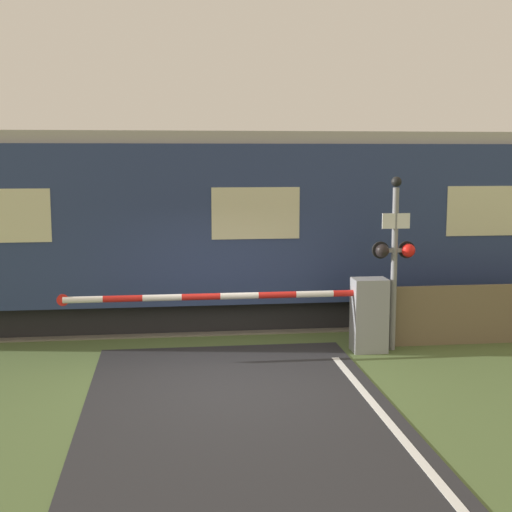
{
  "coord_description": "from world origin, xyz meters",
  "views": [
    {
      "loc": [
        -0.92,
        -10.53,
        3.45
      ],
      "look_at": [
        0.64,
        2.01,
        1.66
      ],
      "focal_mm": 50.0,
      "sensor_mm": 36.0,
      "label": 1
    }
  ],
  "objects": [
    {
      "name": "roadside_fence",
      "position": [
        5.06,
        1.67,
        0.55
      ],
      "size": [
        3.99,
        0.06,
        1.1
      ],
      "color": "#726047",
      "rests_on": "ground_plane"
    },
    {
      "name": "track_bed",
      "position": [
        0.0,
        4.4,
        0.02
      ],
      "size": [
        36.0,
        3.2,
        0.13
      ],
      "color": "#666056",
      "rests_on": "ground_plane"
    },
    {
      "name": "signal_post",
      "position": [
        3.02,
        1.46,
        1.75
      ],
      "size": [
        0.77,
        0.26,
        3.08
      ],
      "color": "gray",
      "rests_on": "ground_plane"
    },
    {
      "name": "crossing_barrier",
      "position": [
        2.16,
        1.41,
        0.72
      ],
      "size": [
        5.66,
        0.44,
        1.31
      ],
      "color": "gray",
      "rests_on": "ground_plane"
    },
    {
      "name": "ground_plane",
      "position": [
        0.0,
        0.0,
        0.0
      ],
      "size": [
        80.0,
        80.0,
        0.0
      ],
      "primitive_type": "plane",
      "color": "#4C6033"
    },
    {
      "name": "train",
      "position": [
        0.73,
        4.4,
        2.0
      ],
      "size": [
        16.76,
        3.2,
        3.9
      ],
      "color": "black",
      "rests_on": "ground_plane"
    }
  ]
}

